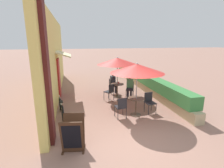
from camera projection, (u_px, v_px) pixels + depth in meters
ground_plane at (132, 141)px, 5.40m from camera, size 120.00×120.00×0.00m
cafe_facade_wall at (55, 58)px, 9.55m from camera, size 0.98×11.31×4.20m
planter_hedge at (144, 81)px, 11.12m from camera, size 0.60×10.31×1.01m
patio_table_near at (136, 104)px, 7.19m from camera, size 0.69×0.69×0.74m
patio_umbrella_near at (137, 68)px, 6.83m from camera, size 2.13×2.13×2.19m
cafe_chair_near_left at (121, 106)px, 6.89m from camera, size 0.44×0.44×0.87m
cafe_chair_near_right at (149, 101)px, 7.48m from camera, size 0.44×0.44×0.87m
patio_table_mid at (117, 88)px, 9.51m from camera, size 0.69×0.69×0.74m
patio_umbrella_mid at (117, 61)px, 9.15m from camera, size 2.13×2.13×2.19m
cafe_chair_mid_left at (130, 88)px, 9.45m from camera, size 0.53×0.53×0.87m
seated_patron_mid_left at (130, 86)px, 9.30m from camera, size 0.46×0.50×1.25m
cafe_chair_mid_right at (112, 85)px, 10.11m from camera, size 0.44×0.44×0.87m
seated_patron_mid_right at (114, 82)px, 10.11m from camera, size 0.43×0.36×1.25m
cafe_chair_mid_back at (110, 91)px, 8.96m from camera, size 0.56×0.56×0.87m
coffee_cup_mid at (119, 83)px, 9.55m from camera, size 0.07×0.07×0.09m
bicycle_leaning at (61, 108)px, 7.21m from camera, size 0.30×1.73×0.72m
menu_board at (73, 134)px, 4.88m from camera, size 0.70×0.72×1.01m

